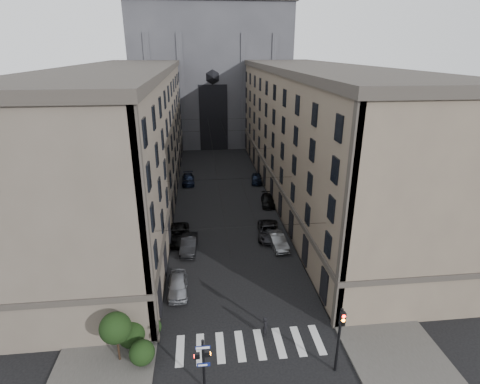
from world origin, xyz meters
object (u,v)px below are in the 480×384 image
object	(u,v)px
car_right_near	(277,241)
car_right_far	(257,178)
car_right_midfar	(268,201)
car_right_midnear	(268,231)
car_left_midfar	(179,234)
traffic_light_right	(340,333)
car_left_midnear	(189,244)
pedestrian_signal_left	(203,361)
car_left_near	(178,285)
gothic_tower	(210,63)
car_left_far	(188,179)
pedestrian	(265,326)

from	to	relation	value
car_right_near	car_right_far	xyz separation A→B (m)	(0.96, 21.71, -0.03)
car_right_near	car_right_midfar	distance (m)	12.16
car_right_midnear	car_right_midfar	world-z (taller)	car_right_midnear
car_left_midfar	car_right_near	xyz separation A→B (m)	(11.11, -2.79, -0.01)
traffic_light_right	car_left_midnear	world-z (taller)	traffic_light_right
pedestrian_signal_left	traffic_light_right	world-z (taller)	traffic_light_right
car_right_midnear	car_right_midfar	size ratio (longest dim) A/B	1.21
car_left_near	gothic_tower	bearing A→B (deg)	83.31
car_left_far	car_right_midfar	xyz separation A→B (m)	(11.53, -10.40, -0.07)
pedestrian_signal_left	car_right_midfar	size ratio (longest dim) A/B	0.90
car_left_near	car_left_midfar	distance (m)	10.17
gothic_tower	car_left_midnear	size ratio (longest dim) A/B	12.11
pedestrian_signal_left	pedestrian	bearing A→B (deg)	42.29
car_left_midnear	car_right_far	bearing A→B (deg)	67.45
car_right_midfar	car_right_near	bearing A→B (deg)	-89.53
car_left_midnear	car_right_midnear	bearing A→B (deg)	18.05
gothic_tower	pedestrian	xyz separation A→B (m)	(1.31, -69.07, -16.93)
car_right_near	car_right_far	world-z (taller)	car_right_near
traffic_light_right	car_right_midnear	bearing A→B (deg)	93.04
car_left_midnear	car_right_near	size ratio (longest dim) A/B	1.05
car_left_midnear	pedestrian	size ratio (longest dim) A/B	2.77
gothic_tower	car_left_near	size ratio (longest dim) A/B	12.80
car_right_far	gothic_tower	bearing A→B (deg)	107.89
pedestrian	car_left_midnear	bearing A→B (deg)	37.03
car_left_far	pedestrian	size ratio (longest dim) A/B	2.86
gothic_tower	car_right_midfar	xyz separation A→B (m)	(6.20, -43.19, -17.15)
traffic_light_right	car_left_midfar	distance (m)	23.73
car_left_near	car_right_midfar	distance (m)	22.83
car_left_midfar	car_right_midnear	distance (m)	10.56
car_left_near	car_right_far	size ratio (longest dim) A/B	1.06
pedestrian_signal_left	car_left_near	world-z (taller)	pedestrian_signal_left
traffic_light_right	car_right_midfar	xyz separation A→B (m)	(0.60, 29.85, -2.64)
gothic_tower	car_left_far	distance (m)	37.36
car_left_midnear	car_left_far	bearing A→B (deg)	95.51
traffic_light_right	car_left_midnear	size ratio (longest dim) A/B	1.09
car_right_midfar	pedestrian	world-z (taller)	pedestrian
car_right_midfar	gothic_tower	bearing A→B (deg)	103.93
car_left_far	pedestrian	distance (m)	36.88
car_right_far	car_left_far	bearing A→B (deg)	-176.34
car_left_near	car_right_near	bearing A→B (deg)	32.91
car_left_near	car_left_far	world-z (taller)	car_left_near
traffic_light_right	pedestrian_signal_left	bearing A→B (deg)	-177.36
gothic_tower	car_left_midfar	distance (m)	55.53
car_right_far	pedestrian	bearing A→B (deg)	-89.89
car_right_midfar	car_right_midnear	bearing A→B (deg)	-94.07
car_left_near	car_right_midfar	bearing A→B (deg)	57.11
car_right_midnear	car_left_midfar	bearing A→B (deg)	-174.24
traffic_light_right	car_left_far	xyz separation A→B (m)	(-10.93, 40.25, -2.57)
car_left_midfar	car_right_midfar	bearing A→B (deg)	34.14
traffic_light_right	car_right_midnear	size ratio (longest dim) A/B	0.96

